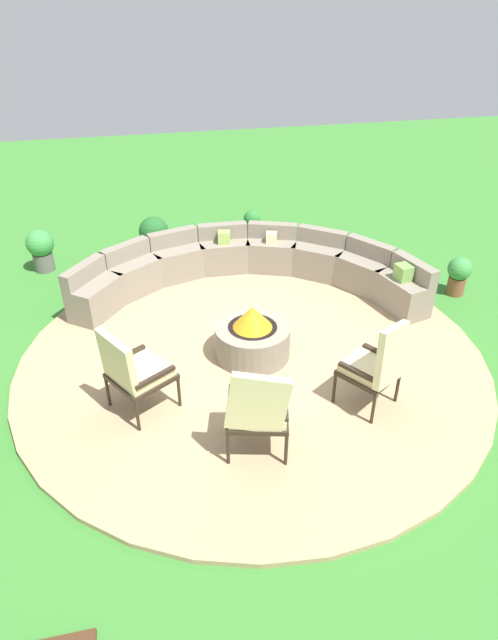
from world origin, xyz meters
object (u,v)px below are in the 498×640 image
Objects in this scene: lounge_chair_back_left at (377,364)px; potted_plant_4 at (252,224)px; potted_plant_0 at (459,274)px; curved_stone_bench at (249,268)px; lounge_chair_front_right at (258,408)px; potted_plant_2 at (41,248)px; potted_plant_3 at (154,236)px; fire_pit at (252,337)px; lounge_chair_front_left at (133,370)px.

lounge_chair_back_left is 4.79m from potted_plant_4.
potted_plant_0 is at bearing -45.39° from potted_plant_4.
curved_stone_bench is 4.51× the size of lounge_chair_front_right.
potted_plant_3 is at bearing 2.87° from potted_plant_2.
fire_pit reaches higher than potted_plant_0.
potted_plant_2 is 0.96× the size of potted_plant_3.
potted_plant_0 is 1.05× the size of potted_plant_4.
potted_plant_3 is 1.27× the size of potted_plant_4.
lounge_chair_back_left reaches higher than potted_plant_2.
potted_plant_0 is at bearing 48.40° from lounge_chair_front_right.
lounge_chair_front_right is 5.28m from potted_plant_4.
fire_pit is 0.85× the size of lounge_chair_front_right.
potted_plant_0 is 6.53m from potted_plant_2.
potted_plant_0 reaches higher than potted_plant_4.
lounge_chair_front_right is at bearing -145.30° from potted_plant_0.
lounge_chair_front_left is 2.57m from lounge_chair_back_left.
lounge_chair_back_left reaches higher than lounge_chair_front_right.
potted_plant_2 is at bearing -177.13° from potted_plant_3.
potted_plant_0 is 4.89m from potted_plant_3.
curved_stone_bench is at bearing 92.56° from lounge_chair_front_right.
potted_plant_0 is 0.87× the size of potted_plant_2.
potted_plant_0 is (3.37, 0.96, 0.01)m from fire_pit.
fire_pit is at bearing -48.30° from potted_plant_2.
potted_plant_4 is at bearing 119.82° from lounge_chair_front_left.
lounge_chair_front_left is 0.94× the size of lounge_chair_back_left.
potted_plant_0 is at bearing -19.45° from potted_plant_2.
potted_plant_3 is (-2.04, 4.43, -0.22)m from lounge_chair_back_left.
lounge_chair_front_right is 4.86m from potted_plant_3.
potted_plant_3 is (-0.66, 4.81, -0.22)m from lounge_chair_front_right.
curved_stone_bench is at bearing 164.86° from potted_plant_0.
lounge_chair_back_left is at bearing 46.56° from lounge_chair_front_left.
fire_pit is at bearing 97.62° from lounge_chair_back_left.
curved_stone_bench is at bearing 78.77° from fire_pit.
fire_pit is 1.55× the size of potted_plant_0.
potted_plant_0 is (3.68, 2.55, -0.27)m from lounge_chair_front_right.
potted_plant_0 is (3.02, -0.82, -0.02)m from curved_stone_bench.
fire_pit is 1.64m from lounge_chair_front_left.
potted_plant_3 reaches higher than potted_plant_2.
lounge_chair_back_left is 4.88m from potted_plant_3.
curved_stone_bench is (0.35, 1.77, 0.04)m from fire_pit.
lounge_chair_front_left reaches higher than potted_plant_0.
curved_stone_bench is 3.08m from lounge_chair_front_left.
potted_plant_3 is 1.80m from potted_plant_4.
curved_stone_bench reaches higher than potted_plant_0.
lounge_chair_front_right is at bearing -101.15° from curved_stone_bench.
lounge_chair_front_left is (-1.80, -2.49, 0.24)m from curved_stone_bench.
lounge_chair_front_right is at bearing -101.06° from fire_pit.
lounge_chair_back_left reaches higher than potted_plant_3.
lounge_chair_front_right is at bearing 161.44° from lounge_chair_back_left.
curved_stone_bench is at bearing 111.65° from lounge_chair_front_left.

